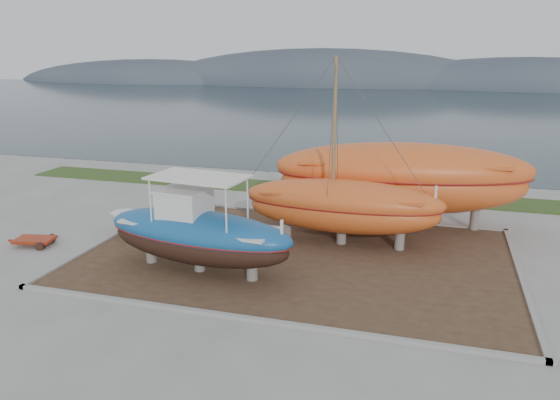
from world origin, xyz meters
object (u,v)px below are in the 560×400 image
(white_dinghy, at_px, (138,224))
(orange_bare_hull, at_px, (401,186))
(red_trailer, at_px, (35,242))
(orange_sailboat, at_px, (344,154))
(blue_caique, at_px, (198,224))

(white_dinghy, height_order, orange_bare_hull, orange_bare_hull)
(white_dinghy, distance_m, red_trailer, 4.66)
(orange_bare_hull, xyz_separation_m, red_trailer, (-15.88, -7.51, -1.95))
(red_trailer, bearing_deg, orange_bare_hull, 13.93)
(orange_sailboat, distance_m, orange_bare_hull, 4.64)
(blue_caique, height_order, white_dinghy, blue_caique)
(white_dinghy, bearing_deg, orange_sailboat, 32.78)
(orange_bare_hull, bearing_deg, red_trailer, -162.66)
(white_dinghy, bearing_deg, red_trailer, -124.13)
(blue_caique, xyz_separation_m, orange_sailboat, (4.95, 4.78, 2.24))
(white_dinghy, xyz_separation_m, red_trailer, (-3.90, -2.51, -0.45))
(blue_caique, distance_m, white_dinghy, 5.80)
(blue_caique, xyz_separation_m, red_trailer, (-8.56, 0.65, -1.85))
(blue_caique, bearing_deg, orange_bare_hull, 54.88)
(orange_sailboat, distance_m, red_trailer, 14.71)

